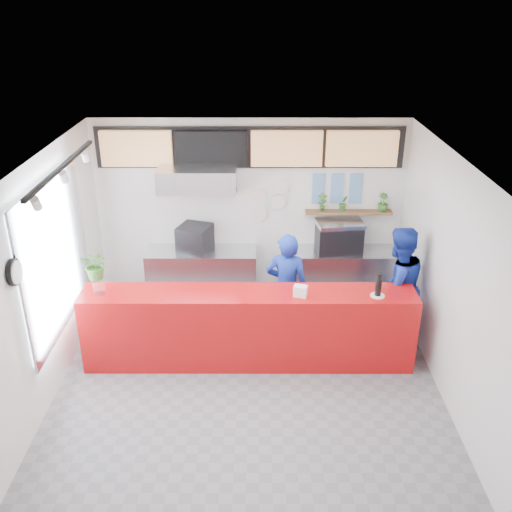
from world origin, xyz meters
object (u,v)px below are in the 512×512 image
at_px(staff_center, 286,287).
at_px(pepper_mill, 379,284).
at_px(staff_right, 396,287).
at_px(service_counter, 249,328).
at_px(espresso_machine, 339,238).
at_px(panini_oven, 195,239).

xyz_separation_m(staff_center, pepper_mill, (1.16, -0.73, 0.44)).
distance_m(staff_right, pepper_mill, 0.81).
bearing_deg(pepper_mill, staff_right, 56.48).
relative_size(service_counter, espresso_machine, 6.33).
xyz_separation_m(panini_oven, staff_right, (2.99, -1.29, -0.20)).
height_order(espresso_machine, staff_right, staff_right).
height_order(staff_right, pepper_mill, staff_right).
bearing_deg(service_counter, staff_center, 49.73).
distance_m(panini_oven, staff_center, 1.87).
bearing_deg(staff_right, service_counter, -8.74).
bearing_deg(staff_right, panini_oven, -45.69).
bearing_deg(panini_oven, staff_right, -4.19).
relative_size(panini_oven, staff_center, 0.29).
distance_m(espresso_machine, staff_center, 1.49).
bearing_deg(staff_right, pepper_mill, 34.10).
relative_size(espresso_machine, staff_center, 0.42).
height_order(service_counter, pepper_mill, pepper_mill).
relative_size(staff_right, pepper_mill, 5.70).
xyz_separation_m(service_counter, staff_right, (2.10, 0.51, 0.36)).
height_order(service_counter, staff_right, staff_right).
height_order(espresso_machine, pepper_mill, pepper_mill).
xyz_separation_m(panini_oven, pepper_mill, (2.60, -1.89, 0.16)).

